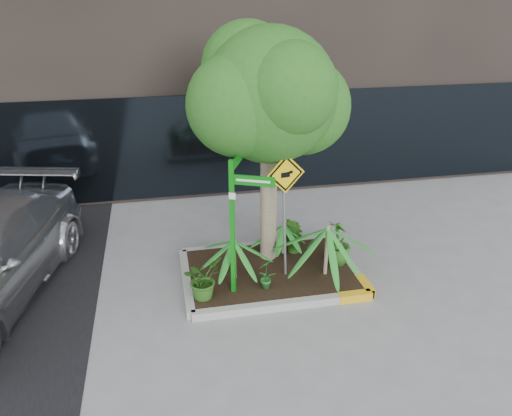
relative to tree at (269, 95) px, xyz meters
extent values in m
plane|color=gray|center=(-0.27, -0.81, -3.37)|extent=(80.00, 80.00, 0.00)
cube|color=#9E9E99|center=(-0.07, 0.59, -3.30)|extent=(3.20, 0.15, 0.15)
cube|color=#9E9E99|center=(-0.07, -1.61, -3.30)|extent=(3.20, 0.15, 0.15)
cube|color=#9E9E99|center=(-1.67, -0.51, -3.30)|extent=(0.15, 2.20, 0.15)
cube|color=#9E9E99|center=(1.53, -0.51, -3.30)|extent=(0.15, 2.20, 0.15)
cube|color=gold|center=(1.23, -1.61, -3.30)|extent=(0.60, 0.17, 0.15)
cube|color=black|center=(-0.07, -0.51, -3.25)|extent=(3.05, 2.05, 0.06)
cylinder|color=tan|center=(0.00, -0.02, -1.88)|extent=(0.32, 0.32, 2.98)
cylinder|color=tan|center=(0.10, -0.02, -0.79)|extent=(0.56, 0.16, 0.97)
sphere|color=#265E1A|center=(0.00, -0.02, 0.00)|extent=(2.38, 2.38, 2.38)
sphere|color=#265E1A|center=(0.70, 0.28, -0.29)|extent=(1.79, 1.79, 1.79)
sphere|color=#265E1A|center=(-0.59, -0.22, -0.09)|extent=(1.79, 1.79, 1.79)
sphere|color=#265E1A|center=(0.20, -0.61, 0.20)|extent=(1.59, 1.59, 1.59)
sphere|color=#265E1A|center=(-0.30, 0.48, 0.40)|extent=(1.69, 1.69, 1.69)
cylinder|color=tan|center=(0.92, -0.87, -2.71)|extent=(0.07, 0.07, 1.02)
cylinder|color=tan|center=(-0.78, -0.68, -2.81)|extent=(0.07, 0.07, 0.82)
cylinder|color=tan|center=(0.34, 0.07, -2.89)|extent=(0.07, 0.07, 0.66)
imported|color=#295819|center=(-1.42, -1.17, -2.86)|extent=(0.92, 0.92, 0.73)
imported|color=#2D681F|center=(1.27, -0.52, -2.77)|extent=(0.66, 0.66, 0.90)
imported|color=#1D5E20|center=(-0.28, -1.12, -2.91)|extent=(0.45, 0.45, 0.62)
imported|color=#2C621C|center=(0.56, 0.03, -2.82)|extent=(0.50, 0.50, 0.81)
cube|color=#0C8A13|center=(-0.87, -1.11, -2.07)|extent=(0.10, 0.10, 2.61)
cube|color=#0C8A13|center=(-0.54, -1.25, -1.09)|extent=(0.68, 0.31, 0.17)
cube|color=#0C8A13|center=(-0.73, -0.78, -0.90)|extent=(0.31, 0.68, 0.17)
cube|color=white|center=(-0.54, -1.26, -1.09)|extent=(0.51, 0.23, 0.04)
cube|color=white|center=(-0.74, -0.78, -0.90)|extent=(0.23, 0.51, 0.04)
cube|color=white|center=(-0.87, -1.15, -1.37)|extent=(0.10, 0.05, 0.11)
cylinder|color=slate|center=(0.16, -0.64, -2.14)|extent=(0.10, 0.27, 2.15)
cube|color=yellow|center=(0.16, -0.66, -1.23)|extent=(0.71, 0.15, 0.72)
cube|color=black|center=(0.16, -0.68, -1.23)|extent=(0.63, 0.12, 0.64)
cube|color=yellow|center=(0.16, -0.68, -1.23)|extent=(0.54, 0.10, 0.55)
cube|color=black|center=(0.14, -0.69, -1.25)|extent=(0.17, 0.03, 0.10)
camera|label=1|loc=(-1.97, -8.55, 1.76)|focal=35.00mm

